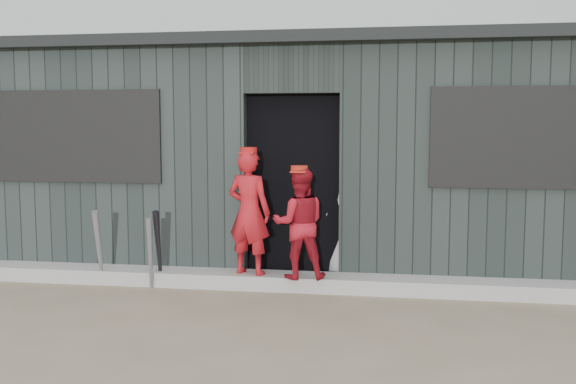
% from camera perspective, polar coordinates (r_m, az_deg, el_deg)
% --- Properties ---
extents(ground, '(80.00, 80.00, 0.00)m').
position_cam_1_polar(ground, '(4.95, -3.34, -13.76)').
color(ground, '#756550').
rests_on(ground, ground).
extents(curb, '(8.00, 0.36, 0.15)m').
position_cam_1_polar(curb, '(6.64, 0.03, -7.95)').
color(curb, '#9A9A95').
rests_on(curb, ground).
extents(bat_left, '(0.15, 0.35, 0.82)m').
position_cam_1_polar(bat_left, '(6.92, -16.45, -4.80)').
color(bat_left, gray).
rests_on(bat_left, ground).
extents(bat_mid, '(0.12, 0.20, 0.75)m').
position_cam_1_polar(bat_mid, '(6.69, -12.15, -5.33)').
color(bat_mid, gray).
rests_on(bat_mid, ground).
extents(bat_right, '(0.11, 0.29, 0.81)m').
position_cam_1_polar(bat_right, '(6.78, -11.44, -4.92)').
color(bat_right, black).
rests_on(bat_right, ground).
extents(player_red_left, '(0.53, 0.43, 1.27)m').
position_cam_1_polar(player_red_left, '(6.55, -3.48, -1.81)').
color(player_red_left, '#B4161E').
rests_on(player_red_left, curb).
extents(player_red_right, '(0.60, 0.51, 1.10)m').
position_cam_1_polar(player_red_right, '(6.35, 1.01, -2.83)').
color(player_red_right, '#A51421').
rests_on(player_red_right, curb).
extents(player_grey_back, '(0.80, 0.69, 1.39)m').
position_cam_1_polar(player_grey_back, '(6.94, 5.44, -2.18)').
color(player_grey_back, '#A6A6A6').
rests_on(player_grey_back, ground).
extents(dugout, '(8.30, 3.30, 2.62)m').
position_cam_1_polar(dugout, '(8.13, 1.87, 3.23)').
color(dugout, black).
rests_on(dugout, ground).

